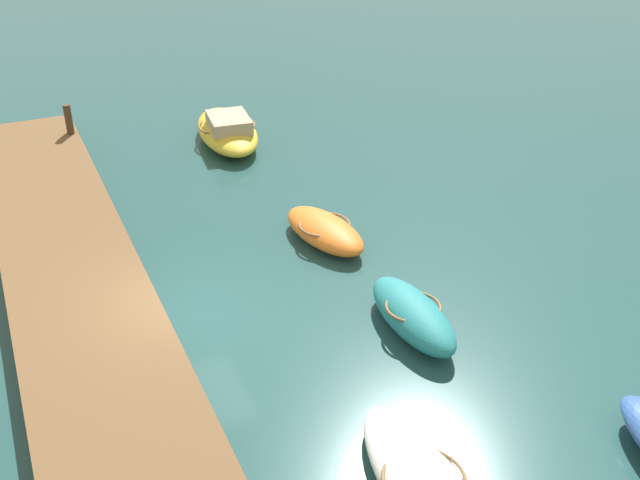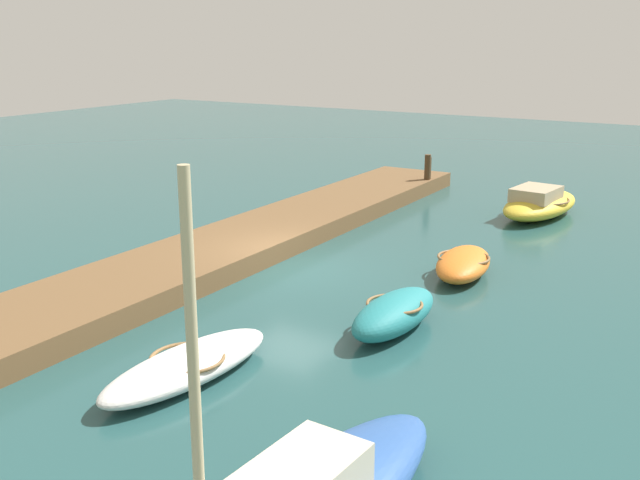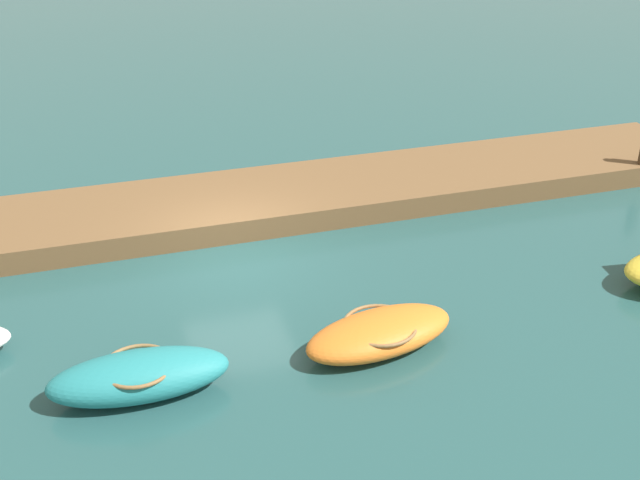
% 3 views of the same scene
% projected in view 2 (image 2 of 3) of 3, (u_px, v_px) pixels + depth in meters
% --- Properties ---
extents(ground_plane, '(84.00, 84.00, 0.00)m').
position_uv_depth(ground_plane, '(290.00, 269.00, 21.11)').
color(ground_plane, '#234C4C').
extents(dock_platform, '(27.41, 3.22, 0.58)m').
position_uv_depth(dock_platform, '(229.00, 248.00, 22.12)').
color(dock_platform, brown).
rests_on(dock_platform, ground_plane).
extents(dinghy_teal, '(3.21, 1.32, 0.82)m').
position_uv_depth(dinghy_teal, '(394.00, 313.00, 16.58)').
color(dinghy_teal, teal).
rests_on(dinghy_teal, ground_plane).
extents(rowboat_white, '(4.25, 1.78, 0.58)m').
position_uv_depth(rowboat_white, '(188.00, 365.00, 14.25)').
color(rowboat_white, white).
rests_on(rowboat_white, ground_plane).
extents(motorboat_yellow, '(4.85, 2.53, 1.15)m').
position_uv_depth(motorboat_yellow, '(540.00, 203.00, 27.03)').
color(motorboat_yellow, gold).
rests_on(motorboat_yellow, ground_plane).
extents(rowboat_orange, '(3.26, 1.87, 0.69)m').
position_uv_depth(rowboat_orange, '(463.00, 263.00, 20.39)').
color(rowboat_orange, orange).
rests_on(rowboat_orange, ground_plane).
extents(mooring_post_west, '(0.23, 0.23, 0.93)m').
position_uv_depth(mooring_post_west, '(428.00, 168.00, 30.97)').
color(mooring_post_west, '#47331E').
rests_on(mooring_post_west, dock_platform).
extents(mooring_post_mid_west, '(0.25, 0.25, 1.04)m').
position_uv_depth(mooring_post_mid_west, '(428.00, 167.00, 30.87)').
color(mooring_post_mid_west, '#47331E').
rests_on(mooring_post_mid_west, dock_platform).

